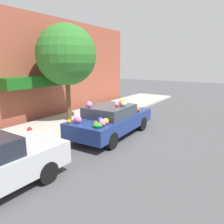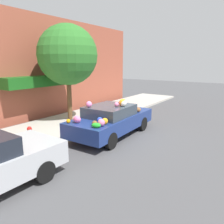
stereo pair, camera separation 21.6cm
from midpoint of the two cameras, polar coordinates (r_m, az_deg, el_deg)
The scene contains 6 objects.
ground_plane at distance 9.86m, azimuth -1.67°, elevation -5.79°, with size 60.00×60.00×0.00m, color #4C4C4F.
sidewalk_curb at distance 11.53m, azimuth -12.79°, elevation -3.00°, with size 24.00×3.20×0.14m.
building_facade at distance 12.80m, azimuth -20.58°, elevation 10.58°, with size 18.00×1.20×5.73m.
street_tree at distance 11.59m, azimuth -12.37°, elevation 14.30°, with size 3.05×3.05×4.90m.
fire_hydrant at distance 8.69m, azimuth -21.25°, elevation -5.92°, with size 0.20×0.20×0.70m.
art_car at distance 9.49m, azimuth -0.78°, elevation -1.91°, with size 4.46×1.95×1.67m.
Camera 1 is at (-7.74, -5.25, 3.14)m, focal length 35.00 mm.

